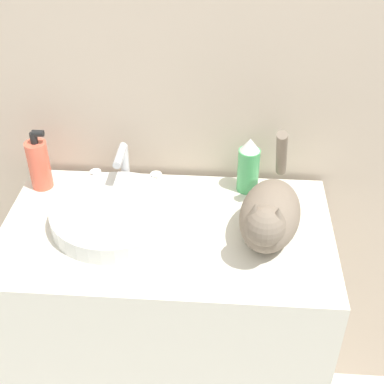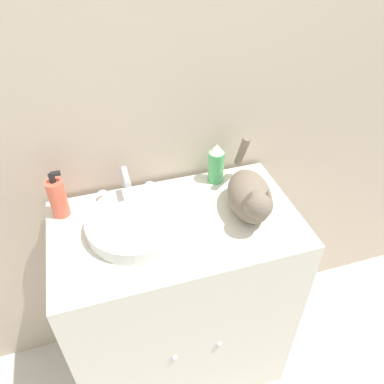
{
  "view_description": "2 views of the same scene",
  "coord_description": "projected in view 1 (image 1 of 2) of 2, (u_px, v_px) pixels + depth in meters",
  "views": [
    {
      "loc": [
        0.14,
        -0.79,
        1.79
      ],
      "look_at": [
        0.07,
        0.22,
        1.05
      ],
      "focal_mm": 50.0,
      "sensor_mm": 36.0,
      "label": 1
    },
    {
      "loc": [
        -0.21,
        -0.64,
        1.8
      ],
      "look_at": [
        0.05,
        0.21,
        1.07
      ],
      "focal_mm": 35.0,
      "sensor_mm": 36.0,
      "label": 2
    }
  ],
  "objects": [
    {
      "name": "wall_back",
      "position": [
        175.0,
        59.0,
        1.38
      ],
      "size": [
        6.0,
        0.05,
        2.5
      ],
      "color": "#C6B29E",
      "rests_on": "ground_plane"
    },
    {
      "name": "vanity_cabinet",
      "position": [
        171.0,
        344.0,
        1.62
      ],
      "size": [
        0.84,
        0.49,
        0.92
      ],
      "color": "silver",
      "rests_on": "ground_plane"
    },
    {
      "name": "sink_basin",
      "position": [
        114.0,
        215.0,
        1.36
      ],
      "size": [
        0.32,
        0.32,
        0.05
      ],
      "color": "silver",
      "rests_on": "vanity_cabinet"
    },
    {
      "name": "faucet",
      "position": [
        124.0,
        168.0,
        1.47
      ],
      "size": [
        0.2,
        0.11,
        0.13
      ],
      "color": "silver",
      "rests_on": "vanity_cabinet"
    },
    {
      "name": "cat",
      "position": [
        270.0,
        214.0,
        1.27
      ],
      "size": [
        0.19,
        0.36,
        0.24
      ],
      "rotation": [
        0.0,
        0.0,
        -1.76
      ],
      "color": "#7A6B5B",
      "rests_on": "vanity_cabinet"
    },
    {
      "name": "soap_bottle",
      "position": [
        39.0,
        164.0,
        1.46
      ],
      "size": [
        0.06,
        0.06,
        0.18
      ],
      "color": "#EF6047",
      "rests_on": "vanity_cabinet"
    },
    {
      "name": "spray_bottle",
      "position": [
        249.0,
        165.0,
        1.44
      ],
      "size": [
        0.06,
        0.06,
        0.16
      ],
      "color": "#4CB266",
      "rests_on": "vanity_cabinet"
    }
  ]
}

